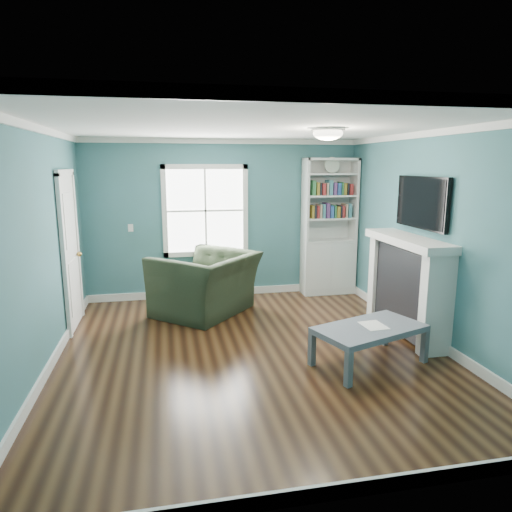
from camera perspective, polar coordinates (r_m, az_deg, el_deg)
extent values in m
plane|color=black|center=(5.53, -0.46, -11.97)|extent=(5.00, 5.00, 0.00)
plane|color=#386969|center=(7.60, -4.06, 4.59)|extent=(4.50, 0.00, 4.50)
plane|color=#386969|center=(2.81, 9.26, -7.24)|extent=(4.50, 0.00, 4.50)
plane|color=#386969|center=(5.23, -25.47, 0.44)|extent=(0.00, 5.00, 5.00)
plane|color=#386969|center=(6.00, 21.14, 2.05)|extent=(0.00, 5.00, 5.00)
plane|color=white|center=(5.10, -0.51, 15.96)|extent=(5.00, 5.00, 0.00)
cube|color=white|center=(7.83, -3.92, -4.47)|extent=(4.50, 0.03, 0.12)
cube|color=white|center=(3.42, 8.42, -27.24)|extent=(4.50, 0.03, 0.12)
cube|color=white|center=(5.57, -24.22, -12.17)|extent=(0.03, 5.00, 0.12)
cube|color=white|center=(6.29, 20.22, -9.16)|extent=(0.03, 5.00, 0.12)
cube|color=white|center=(7.54, -4.17, 14.13)|extent=(4.50, 0.04, 0.08)
cube|color=white|center=(2.71, 9.99, 19.04)|extent=(4.50, 0.04, 0.08)
cube|color=white|center=(5.16, -26.47, 14.31)|extent=(0.04, 5.00, 0.08)
cube|color=white|center=(5.93, 21.86, 14.13)|extent=(0.04, 5.00, 0.08)
cube|color=white|center=(7.55, -6.34, 5.65)|extent=(1.24, 0.01, 1.34)
cube|color=white|center=(7.51, -11.37, 5.46)|extent=(0.08, 0.06, 1.50)
cube|color=white|center=(7.62, -1.35, 5.77)|extent=(0.08, 0.06, 1.50)
cube|color=white|center=(7.64, -6.21, 0.33)|extent=(1.40, 0.06, 0.08)
cube|color=white|center=(7.50, -6.45, 11.04)|extent=(1.40, 0.06, 0.08)
cube|color=white|center=(7.54, -6.33, 5.64)|extent=(1.24, 0.03, 0.03)
cube|color=white|center=(7.54, -6.33, 5.64)|extent=(0.03, 0.03, 1.34)
cube|color=silver|center=(7.97, 8.95, -1.41)|extent=(0.90, 0.35, 0.90)
cube|color=silver|center=(7.66, 6.17, 6.86)|extent=(0.04, 0.35, 1.40)
cube|color=silver|center=(7.96, 12.13, 6.84)|extent=(0.04, 0.35, 1.40)
cube|color=silver|center=(7.96, 8.79, 6.96)|extent=(0.90, 0.02, 1.40)
cube|color=silver|center=(7.78, 9.37, 11.86)|extent=(0.90, 0.35, 0.04)
cube|color=silver|center=(7.88, 9.05, 1.93)|extent=(0.84, 0.33, 0.03)
cube|color=silver|center=(7.83, 9.14, 4.67)|extent=(0.84, 0.33, 0.03)
cube|color=silver|center=(7.80, 9.23, 7.45)|extent=(0.84, 0.33, 0.03)
cube|color=silver|center=(7.78, 9.31, 10.09)|extent=(0.84, 0.33, 0.03)
cube|color=olive|center=(7.80, 9.22, 5.57)|extent=(0.70, 0.25, 0.22)
cube|color=black|center=(7.77, 9.31, 8.36)|extent=(0.70, 0.25, 0.22)
cylinder|color=beige|center=(7.73, 9.48, 11.15)|extent=(0.26, 0.06, 0.26)
cube|color=black|center=(6.22, 18.46, -4.05)|extent=(0.30, 1.20, 1.10)
cube|color=black|center=(6.27, 18.18, -5.83)|extent=(0.22, 0.65, 0.70)
cube|color=silver|center=(5.67, 21.63, -5.77)|extent=(0.36, 0.16, 1.20)
cube|color=silver|center=(6.78, 15.53, -2.63)|extent=(0.36, 0.16, 1.20)
cube|color=silver|center=(6.07, 18.51, 1.85)|extent=(0.44, 1.58, 0.10)
cube|color=black|center=(6.09, 20.03, 6.29)|extent=(0.06, 1.10, 0.65)
cube|color=silver|center=(6.62, -22.20, 0.36)|extent=(0.04, 0.80, 2.05)
cube|color=white|center=(6.18, -22.87, -0.42)|extent=(0.05, 0.08, 2.13)
cube|color=white|center=(7.05, -21.46, 1.04)|extent=(0.05, 0.08, 2.13)
cube|color=white|center=(6.51, -22.82, 9.60)|extent=(0.05, 0.98, 0.08)
sphere|color=#BF8C3F|center=(6.91, -21.22, 0.23)|extent=(0.07, 0.07, 0.07)
ellipsoid|color=white|center=(5.43, 8.98, 14.91)|extent=(0.34, 0.34, 0.15)
cylinder|color=white|center=(5.43, 9.00, 15.38)|extent=(0.38, 0.38, 0.03)
cube|color=white|center=(7.56, -15.40, 3.41)|extent=(0.08, 0.01, 0.12)
imported|color=black|center=(6.80, -6.32, -2.21)|extent=(1.59, 1.63, 1.21)
cube|color=#525B63|center=(4.77, 11.49, -13.71)|extent=(0.08, 0.08, 0.37)
cube|color=#525B63|center=(5.55, 20.33, -10.55)|extent=(0.08, 0.08, 0.37)
cube|color=#525B63|center=(5.18, 7.01, -11.49)|extent=(0.08, 0.08, 0.37)
cube|color=#525B63|center=(5.91, 15.84, -8.93)|extent=(0.08, 0.08, 0.37)
cube|color=#515768|center=(5.26, 14.03, -8.87)|extent=(1.35, 1.02, 0.07)
cube|color=white|center=(5.28, 14.48, -8.40)|extent=(0.26, 0.32, 0.00)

